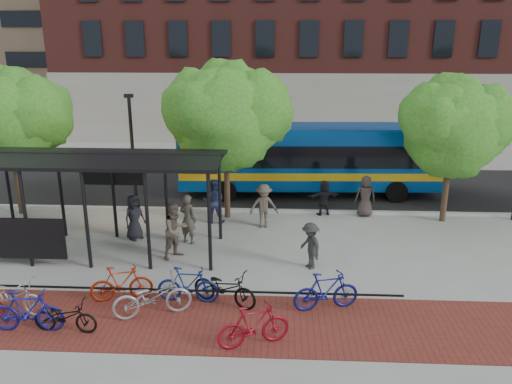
{
  "coord_description": "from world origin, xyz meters",
  "views": [
    {
      "loc": [
        -0.73,
        -16.63,
        7.23
      ],
      "look_at": [
        -1.7,
        1.75,
        1.6
      ],
      "focal_mm": 35.0,
      "sensor_mm": 36.0,
      "label": 1
    }
  ],
  "objects_px": {
    "bus_shelter": "(65,169)",
    "tree_c": "(455,124)",
    "bike_8": "(224,288)",
    "pedestrian_9": "(310,246)",
    "bike_6": "(152,297)",
    "tree_b": "(228,112)",
    "bike_9": "(254,326)",
    "bike_2": "(13,296)",
    "bike_5": "(121,283)",
    "pedestrian_8": "(176,231)",
    "pedestrian_1": "(188,219)",
    "tree_a": "(11,116)",
    "bike_7": "(188,285)",
    "pedestrian_5": "(324,198)",
    "bus": "(309,155)",
    "lamp_post_left": "(133,151)",
    "bike_11": "(326,291)",
    "pedestrian_3": "(264,206)",
    "pedestrian_0": "(134,217)",
    "bike_3": "(27,311)",
    "pedestrian_6": "(365,196)",
    "pedestrian_2": "(214,201)"
  },
  "relations": [
    {
      "from": "bus_shelter",
      "to": "tree_c",
      "type": "xyz_separation_m",
      "value": [
        14.22,
        3.83,
        1.06
      ]
    },
    {
      "from": "bike_8",
      "to": "pedestrian_9",
      "type": "relative_size",
      "value": 1.27
    },
    {
      "from": "bus_shelter",
      "to": "bike_6",
      "type": "height_order",
      "value": "bus_shelter"
    },
    {
      "from": "tree_b",
      "to": "bike_9",
      "type": "bearing_deg",
      "value": -80.58
    },
    {
      "from": "bus_shelter",
      "to": "bike_2",
      "type": "bearing_deg",
      "value": -88.75
    },
    {
      "from": "bike_5",
      "to": "pedestrian_8",
      "type": "height_order",
      "value": "pedestrian_8"
    },
    {
      "from": "tree_b",
      "to": "bike_8",
      "type": "bearing_deg",
      "value": -85.25
    },
    {
      "from": "tree_b",
      "to": "bike_8",
      "type": "relative_size",
      "value": 3.25
    },
    {
      "from": "tree_c",
      "to": "pedestrian_1",
      "type": "distance_m",
      "value": 11.09
    },
    {
      "from": "tree_a",
      "to": "tree_c",
      "type": "height_order",
      "value": "tree_a"
    },
    {
      "from": "bike_7",
      "to": "pedestrian_5",
      "type": "bearing_deg",
      "value": -27.07
    },
    {
      "from": "bike_8",
      "to": "pedestrian_8",
      "type": "distance_m",
      "value": 3.75
    },
    {
      "from": "tree_c",
      "to": "bike_5",
      "type": "bearing_deg",
      "value": -147.37
    },
    {
      "from": "bus",
      "to": "bike_7",
      "type": "bearing_deg",
      "value": -112.46
    },
    {
      "from": "tree_a",
      "to": "bike_7",
      "type": "relative_size",
      "value": 3.45
    },
    {
      "from": "pedestrian_1",
      "to": "pedestrian_8",
      "type": "relative_size",
      "value": 0.96
    },
    {
      "from": "lamp_post_left",
      "to": "pedestrian_8",
      "type": "relative_size",
      "value": 2.61
    },
    {
      "from": "bike_11",
      "to": "pedestrian_1",
      "type": "relative_size",
      "value": 1.0
    },
    {
      "from": "bike_5",
      "to": "pedestrian_9",
      "type": "xyz_separation_m",
      "value": [
        5.53,
        2.43,
        0.25
      ]
    },
    {
      "from": "bus",
      "to": "pedestrian_3",
      "type": "distance_m",
      "value": 5.24
    },
    {
      "from": "tree_a",
      "to": "bike_9",
      "type": "height_order",
      "value": "tree_a"
    },
    {
      "from": "bus_shelter",
      "to": "lamp_post_left",
      "type": "distance_m",
      "value": 4.24
    },
    {
      "from": "tree_c",
      "to": "bike_9",
      "type": "bearing_deg",
      "value": -128.57
    },
    {
      "from": "bike_7",
      "to": "pedestrian_5",
      "type": "relative_size",
      "value": 1.17
    },
    {
      "from": "bike_5",
      "to": "pedestrian_0",
      "type": "xyz_separation_m",
      "value": [
        -0.94,
        4.61,
        0.34
      ]
    },
    {
      "from": "bike_5",
      "to": "pedestrian_3",
      "type": "distance_m",
      "value": 7.23
    },
    {
      "from": "pedestrian_5",
      "to": "pedestrian_8",
      "type": "distance_m",
      "value": 7.18
    },
    {
      "from": "pedestrian_3",
      "to": "pedestrian_8",
      "type": "height_order",
      "value": "pedestrian_8"
    },
    {
      "from": "tree_b",
      "to": "pedestrian_9",
      "type": "relative_size",
      "value": 4.11
    },
    {
      "from": "bike_9",
      "to": "pedestrian_5",
      "type": "bearing_deg",
      "value": -34.89
    },
    {
      "from": "bike_7",
      "to": "bike_6",
      "type": "bearing_deg",
      "value": 136.24
    },
    {
      "from": "bike_3",
      "to": "pedestrian_6",
      "type": "bearing_deg",
      "value": -49.34
    },
    {
      "from": "tree_c",
      "to": "pedestrian_0",
      "type": "height_order",
      "value": "tree_c"
    },
    {
      "from": "bike_5",
      "to": "pedestrian_9",
      "type": "height_order",
      "value": "pedestrian_9"
    },
    {
      "from": "tree_b",
      "to": "pedestrian_5",
      "type": "relative_size",
      "value": 4.24
    },
    {
      "from": "pedestrian_3",
      "to": "pedestrian_6",
      "type": "height_order",
      "value": "pedestrian_3"
    },
    {
      "from": "tree_b",
      "to": "bike_3",
      "type": "relative_size",
      "value": 3.39
    },
    {
      "from": "pedestrian_5",
      "to": "pedestrian_9",
      "type": "height_order",
      "value": "pedestrian_9"
    },
    {
      "from": "bike_2",
      "to": "bus_shelter",
      "type": "bearing_deg",
      "value": 13.13
    },
    {
      "from": "bike_2",
      "to": "bike_11",
      "type": "xyz_separation_m",
      "value": [
        8.59,
        0.63,
        0.04
      ]
    },
    {
      "from": "bike_2",
      "to": "bike_8",
      "type": "xyz_separation_m",
      "value": [
        5.75,
        0.76,
        -0.0
      ]
    },
    {
      "from": "bike_6",
      "to": "pedestrian_6",
      "type": "xyz_separation_m",
      "value": [
        7.02,
        8.46,
        0.32
      ]
    },
    {
      "from": "pedestrian_2",
      "to": "pedestrian_3",
      "type": "xyz_separation_m",
      "value": [
        2.07,
        -0.47,
        -0.03
      ]
    },
    {
      "from": "bike_5",
      "to": "pedestrian_6",
      "type": "xyz_separation_m",
      "value": [
        8.13,
        7.66,
        0.35
      ]
    },
    {
      "from": "bike_6",
      "to": "bike_2",
      "type": "bearing_deg",
      "value": 70.65
    },
    {
      "from": "pedestrian_5",
      "to": "pedestrian_8",
      "type": "height_order",
      "value": "pedestrian_8"
    },
    {
      "from": "bus",
      "to": "pedestrian_6",
      "type": "distance_m",
      "value": 4.01
    },
    {
      "from": "pedestrian_1",
      "to": "pedestrian_9",
      "type": "height_order",
      "value": "pedestrian_1"
    },
    {
      "from": "bike_9",
      "to": "pedestrian_6",
      "type": "distance_m",
      "value": 10.59
    },
    {
      "from": "bike_8",
      "to": "pedestrian_3",
      "type": "xyz_separation_m",
      "value": [
        0.88,
        6.19,
        0.37
      ]
    }
  ]
}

